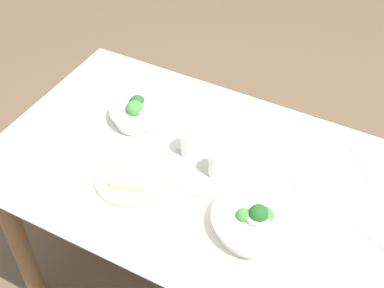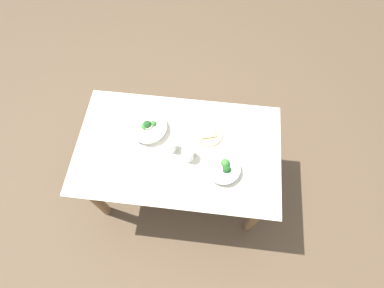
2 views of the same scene
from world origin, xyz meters
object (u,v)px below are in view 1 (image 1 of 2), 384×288
(broccoli_bowl_far, at_px, (257,220))
(water_glass_side, at_px, (219,164))
(bread_side_plate, at_px, (130,179))
(table_knife_right, at_px, (99,103))
(table_knife_left, at_px, (358,160))
(fork_by_far_bowl, at_px, (368,236))
(fork_by_near_bowl, at_px, (296,188))
(napkin_folded_upper, at_px, (192,173))
(broccoli_bowl_near, at_px, (141,111))
(water_glass_center, at_px, (193,142))

(broccoli_bowl_far, height_order, water_glass_side, water_glass_side)
(bread_side_plate, height_order, table_knife_right, bread_side_plate)
(broccoli_bowl_far, xyz_separation_m, table_knife_left, (-0.19, -0.40, -0.03))
(fork_by_far_bowl, bearing_deg, broccoli_bowl_far, 45.53)
(fork_by_near_bowl, height_order, napkin_folded_upper, napkin_folded_upper)
(broccoli_bowl_near, distance_m, table_knife_right, 0.18)
(fork_by_near_bowl, relative_size, table_knife_right, 0.39)
(broccoli_bowl_far, height_order, fork_by_near_bowl, broccoli_bowl_far)
(bread_side_plate, height_order, fork_by_far_bowl, bread_side_plate)
(broccoli_bowl_near, relative_size, bread_side_plate, 1.03)
(napkin_folded_upper, bearing_deg, fork_by_far_bowl, -177.80)
(water_glass_side, height_order, fork_by_far_bowl, water_glass_side)
(table_knife_right, bearing_deg, fork_by_far_bowl, -25.44)
(fork_by_far_bowl, xyz_separation_m, table_knife_right, (1.01, -0.13, -0.00))
(water_glass_center, relative_size, fork_by_near_bowl, 1.15)
(fork_by_near_bowl, relative_size, table_knife_left, 0.44)
(fork_by_near_bowl, bearing_deg, fork_by_far_bowl, 36.72)
(fork_by_near_bowl, height_order, table_knife_left, same)
(bread_side_plate, xyz_separation_m, fork_by_far_bowl, (-0.70, -0.14, -0.01))
(broccoli_bowl_near, bearing_deg, fork_by_far_bowl, 171.16)
(broccoli_bowl_far, bearing_deg, table_knife_right, -18.67)
(broccoli_bowl_near, bearing_deg, table_knife_left, -168.32)
(broccoli_bowl_near, distance_m, water_glass_center, 0.25)
(fork_by_far_bowl, bearing_deg, table_knife_right, 16.54)
(bread_side_plate, height_order, napkin_folded_upper, bread_side_plate)
(napkin_folded_upper, bearing_deg, broccoli_bowl_far, 159.40)
(broccoli_bowl_far, distance_m, water_glass_side, 0.23)
(broccoli_bowl_far, relative_size, water_glass_side, 2.63)
(fork_by_far_bowl, height_order, napkin_folded_upper, napkin_folded_upper)
(broccoli_bowl_near, relative_size, fork_by_near_bowl, 2.66)
(broccoli_bowl_far, bearing_deg, water_glass_center, -30.98)
(napkin_folded_upper, bearing_deg, bread_side_plate, 36.44)
(water_glass_center, relative_size, table_knife_left, 0.50)
(water_glass_side, bearing_deg, bread_side_plate, 33.41)
(broccoli_bowl_far, bearing_deg, table_knife_left, -115.50)
(broccoli_bowl_near, distance_m, napkin_folded_upper, 0.32)
(table_knife_right, bearing_deg, broccoli_bowl_near, -17.19)
(fork_by_near_bowl, distance_m, table_knife_right, 0.77)
(fork_by_near_bowl, xyz_separation_m, table_knife_right, (0.77, -0.05, -0.00))
(table_knife_left, bearing_deg, water_glass_center, 76.61)
(bread_side_plate, height_order, table_knife_left, bread_side_plate)
(table_knife_right, bearing_deg, fork_by_near_bowl, -22.29)
(broccoli_bowl_far, relative_size, bread_side_plate, 1.19)
(water_glass_center, bearing_deg, table_knife_right, -8.67)
(water_glass_center, height_order, table_knife_left, water_glass_center)
(water_glass_side, relative_size, napkin_folded_upper, 0.55)
(broccoli_bowl_near, distance_m, table_knife_left, 0.74)
(water_glass_center, relative_size, napkin_folded_upper, 0.54)
(water_glass_side, bearing_deg, water_glass_center, -22.43)
(water_glass_center, bearing_deg, broccoli_bowl_far, 149.02)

